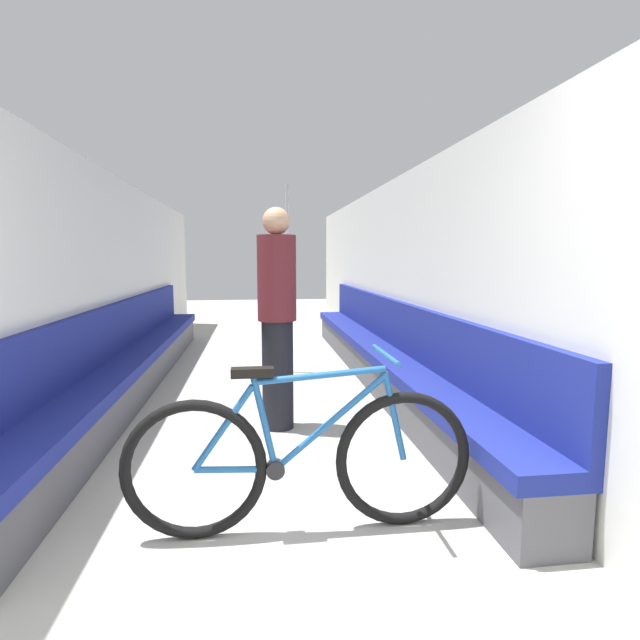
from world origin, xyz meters
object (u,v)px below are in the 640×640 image
(grab_pole_near, at_px, (288,283))
(bench_seat_row_left, at_px, (134,362))
(bicycle, at_px, (301,460))
(passenger_standing, at_px, (277,316))
(bench_seat_row_right, at_px, (381,356))

(grab_pole_near, bearing_deg, bench_seat_row_left, -157.64)
(bicycle, bearing_deg, passenger_standing, 106.86)
(bench_seat_row_right, xyz_separation_m, bicycle, (-1.12, -2.82, 0.07))
(bicycle, xyz_separation_m, passenger_standing, (-0.04, 1.54, 0.53))
(grab_pole_near, height_order, passenger_standing, grab_pole_near)
(bicycle, distance_m, grab_pole_near, 3.55)
(bench_seat_row_right, relative_size, bicycle, 3.79)
(bench_seat_row_left, bearing_deg, bicycle, -62.96)
(bicycle, relative_size, passenger_standing, 0.99)
(bench_seat_row_left, distance_m, bench_seat_row_right, 2.55)
(bench_seat_row_right, relative_size, grab_pole_near, 2.99)
(bicycle, height_order, passenger_standing, passenger_standing)
(bench_seat_row_left, bearing_deg, passenger_standing, -42.46)
(bench_seat_row_left, relative_size, bench_seat_row_right, 1.00)
(bench_seat_row_left, relative_size, grab_pole_near, 2.99)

